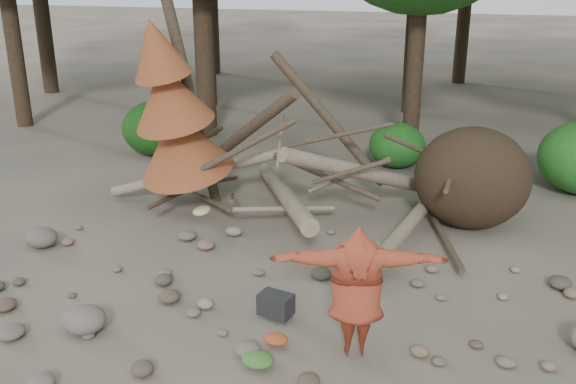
# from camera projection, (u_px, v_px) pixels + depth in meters

# --- Properties ---
(ground) EXTENTS (120.00, 120.00, 0.00)m
(ground) POSITION_uv_depth(u_px,v_px,m) (279.00, 317.00, 9.36)
(ground) COLOR #514C44
(ground) RESTS_ON ground
(deadfall_pile) EXTENTS (8.55, 5.24, 3.30)m
(deadfall_pile) POSITION_uv_depth(u_px,v_px,m) (441.00, 178.00, 12.37)
(deadfall_pile) COLOR #332619
(deadfall_pile) RESTS_ON ground
(dead_conifer) EXTENTS (2.06, 2.16, 4.35)m
(dead_conifer) POSITION_uv_depth(u_px,v_px,m) (174.00, 113.00, 12.48)
(dead_conifer) COLOR #4C3F30
(dead_conifer) RESTS_ON ground
(bush_left) EXTENTS (1.80, 1.80, 1.44)m
(bush_left) POSITION_uv_depth(u_px,v_px,m) (156.00, 128.00, 17.02)
(bush_left) COLOR #174C14
(bush_left) RESTS_ON ground
(bush_mid) EXTENTS (1.40, 1.40, 1.12)m
(bush_mid) POSITION_uv_depth(u_px,v_px,m) (397.00, 145.00, 16.04)
(bush_mid) COLOR #20611C
(bush_mid) RESTS_ON ground
(frisbee_thrower) EXTENTS (3.57, 1.23, 1.78)m
(frisbee_thrower) POSITION_uv_depth(u_px,v_px,m) (356.00, 291.00, 8.10)
(frisbee_thrower) COLOR #943621
(frisbee_thrower) RESTS_ON ground
(backpack) EXTENTS (0.54, 0.42, 0.32)m
(backpack) POSITION_uv_depth(u_px,v_px,m) (276.00, 308.00, 9.30)
(backpack) COLOR black
(backpack) RESTS_ON ground
(cloth_green) EXTENTS (0.42, 0.35, 0.16)m
(cloth_green) POSITION_uv_depth(u_px,v_px,m) (258.00, 363.00, 8.16)
(cloth_green) COLOR #3C6E2C
(cloth_green) RESTS_ON ground
(cloth_orange) EXTENTS (0.33, 0.27, 0.12)m
(cloth_orange) POSITION_uv_depth(u_px,v_px,m) (276.00, 342.00, 8.64)
(cloth_orange) COLOR #AA431D
(cloth_orange) RESTS_ON ground
(boulder_front_left) EXTENTS (0.63, 0.57, 0.38)m
(boulder_front_left) POSITION_uv_depth(u_px,v_px,m) (84.00, 319.00, 8.94)
(boulder_front_left) COLOR #6C635A
(boulder_front_left) RESTS_ON ground
(boulder_mid_left) EXTENTS (0.60, 0.54, 0.36)m
(boulder_mid_left) POSITION_uv_depth(u_px,v_px,m) (41.00, 237.00, 11.62)
(boulder_mid_left) COLOR #605751
(boulder_mid_left) RESTS_ON ground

